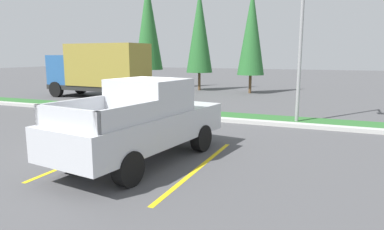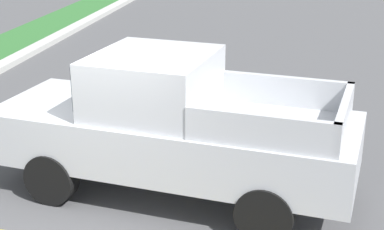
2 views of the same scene
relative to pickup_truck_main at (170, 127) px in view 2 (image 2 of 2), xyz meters
name	(u,v)px [view 2 (image 2 of 2)]	position (x,y,z in m)	size (l,w,h in m)	color
ground_plane	(99,212)	(-0.81, 0.86, -1.04)	(120.00, 120.00, 0.00)	#4C4C4F
parking_line_far	(194,151)	(1.54, -0.05, -1.04)	(0.12, 4.80, 0.01)	yellow
pickup_truck_main	(170,127)	(0.00, 0.00, 0.00)	(2.62, 5.44, 2.10)	black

